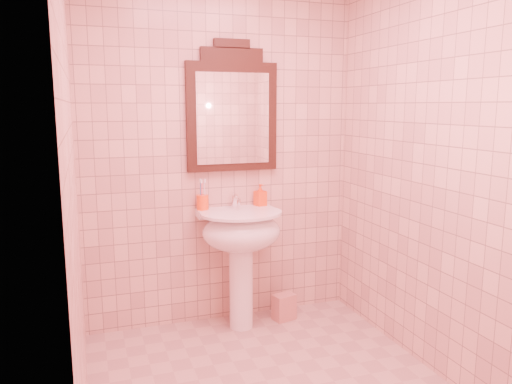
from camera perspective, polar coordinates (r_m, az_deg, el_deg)
name	(u,v)px	position (r m, az deg, el deg)	size (l,w,h in m)	color
back_wall	(221,154)	(3.64, -4.02, 4.32)	(2.00, 0.02, 2.50)	beige
pedestal_sink	(241,240)	(3.55, -1.70, -5.46)	(0.58, 0.58, 0.86)	white
faucet	(235,200)	(3.62, -2.37, -0.97)	(0.04, 0.16, 0.11)	white
mirror	(232,111)	(3.62, -2.74, 9.22)	(0.67, 0.06, 0.93)	black
toothbrush_cup	(203,202)	(3.59, -6.13, -1.17)	(0.09, 0.09, 0.20)	#FD4C15
soap_dispenser	(260,195)	(3.70, 0.49, -0.34)	(0.07, 0.08, 0.16)	#F54714
towel	(284,307)	(3.87, 3.22, -12.98)	(0.16, 0.11, 0.20)	tan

